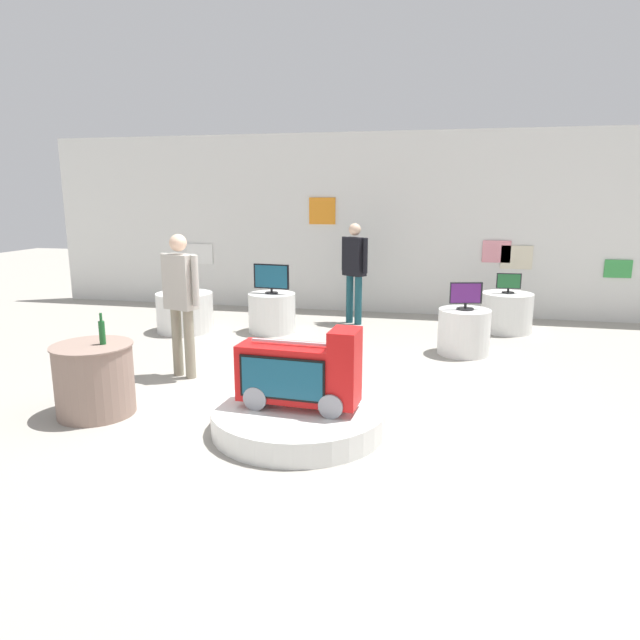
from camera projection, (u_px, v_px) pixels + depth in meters
The scene contains 16 objects.
ground_plane at pixel (301, 409), 5.80m from camera, with size 30.00×30.00×0.00m, color #9E998E.
back_wall_display at pixel (371, 224), 10.35m from camera, with size 12.56×0.13×3.23m.
main_display_pedestal at pixel (299, 418), 5.28m from camera, with size 1.61×1.61×0.22m, color silver.
novelty_firetruck_tv at pixel (301, 375), 5.18m from camera, with size 1.13×0.47×0.76m.
display_pedestal_left_rear at pixel (464, 332), 7.78m from camera, with size 0.70×0.70×0.62m, color silver.
tv_on_left_rear at pixel (466, 296), 7.66m from camera, with size 0.43×0.23×0.37m.
display_pedestal_center_rear at pixel (507, 312), 9.05m from camera, with size 0.80×0.80×0.62m, color silver.
tv_on_center_rear at pixel (509, 283), 8.95m from camera, with size 0.38×0.19×0.32m.
display_pedestal_right_rear at pixel (185, 312), 9.07m from camera, with size 0.89×0.89×0.62m, color silver.
tv_on_right_rear at pixel (183, 280), 8.96m from camera, with size 0.43×0.22×0.40m.
display_pedestal_far_right at pixel (272, 313), 9.03m from camera, with size 0.75×0.75×0.62m, color silver.
tv_on_far_right at pixel (271, 278), 8.91m from camera, with size 0.59×0.20×0.46m.
side_table_round at pixel (94, 379), 5.62m from camera, with size 0.78×0.78×0.71m.
bottle_on_side_table at pixel (102, 332), 5.53m from camera, with size 0.06×0.06×0.31m.
shopper_browsing_near_truck at pixel (181, 295), 6.64m from camera, with size 0.53×0.31×1.70m.
shopper_browsing_rear at pixel (354, 266), 9.47m from camera, with size 0.48×0.38×1.68m.
Camera 1 is at (1.37, -5.30, 2.14)m, focal length 31.94 mm.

